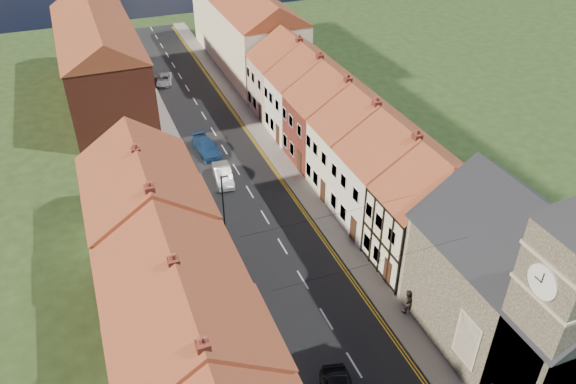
{
  "coord_description": "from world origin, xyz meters",
  "views": [
    {
      "loc": [
        -11.81,
        -13.07,
        27.59
      ],
      "look_at": [
        1.22,
        19.96,
        3.5
      ],
      "focal_mm": 35.0,
      "sensor_mm": 36.0,
      "label": 1
    }
  ],
  "objects_px": {
    "lamppost": "(224,205)",
    "pedestrian_right": "(407,302)",
    "church": "(533,282)",
    "car_distant": "(164,80)",
    "car_far": "(206,147)",
    "car_mid": "(223,175)"
  },
  "relations": [
    {
      "from": "lamppost",
      "to": "car_mid",
      "type": "relative_size",
      "value": 1.46
    },
    {
      "from": "car_distant",
      "to": "car_mid",
      "type": "bearing_deg",
      "value": -74.11
    },
    {
      "from": "car_distant",
      "to": "pedestrian_right",
      "type": "bearing_deg",
      "value": -65.98
    },
    {
      "from": "church",
      "to": "car_distant",
      "type": "distance_m",
      "value": 50.66
    },
    {
      "from": "car_distant",
      "to": "lamppost",
      "type": "bearing_deg",
      "value": -78.28
    },
    {
      "from": "lamppost",
      "to": "pedestrian_right",
      "type": "height_order",
      "value": "lamppost"
    },
    {
      "from": "car_mid",
      "to": "car_far",
      "type": "distance_m",
      "value": 5.47
    },
    {
      "from": "car_far",
      "to": "car_mid",
      "type": "bearing_deg",
      "value": -94.17
    },
    {
      "from": "car_far",
      "to": "car_distant",
      "type": "bearing_deg",
      "value": 86.38
    },
    {
      "from": "car_mid",
      "to": "car_distant",
      "type": "height_order",
      "value": "car_mid"
    },
    {
      "from": "car_distant",
      "to": "pedestrian_right",
      "type": "xyz_separation_m",
      "value": [
        7.35,
        -43.76,
        0.5
      ]
    },
    {
      "from": "church",
      "to": "car_far",
      "type": "relative_size",
      "value": 3.29
    },
    {
      "from": "lamppost",
      "to": "pedestrian_right",
      "type": "bearing_deg",
      "value": -52.03
    },
    {
      "from": "car_distant",
      "to": "pedestrian_right",
      "type": "relative_size",
      "value": 2.11
    },
    {
      "from": "church",
      "to": "car_distant",
      "type": "height_order",
      "value": "church"
    },
    {
      "from": "lamppost",
      "to": "car_distant",
      "type": "bearing_deg",
      "value": 87.23
    },
    {
      "from": "church",
      "to": "pedestrian_right",
      "type": "bearing_deg",
      "value": 129.02
    },
    {
      "from": "church",
      "to": "pedestrian_right",
      "type": "xyz_separation_m",
      "value": [
        -4.26,
        5.26,
        -4.83
      ]
    },
    {
      "from": "church",
      "to": "lamppost",
      "type": "relative_size",
      "value": 2.53
    },
    {
      "from": "car_distant",
      "to": "church",
      "type": "bearing_deg",
      "value": -62.19
    },
    {
      "from": "car_distant",
      "to": "pedestrian_right",
      "type": "height_order",
      "value": "pedestrian_right"
    },
    {
      "from": "church",
      "to": "lamppost",
      "type": "distance_m",
      "value": 21.38
    }
  ]
}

